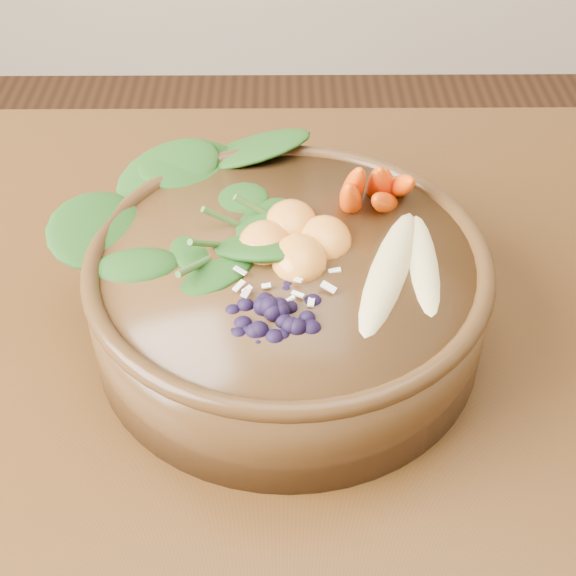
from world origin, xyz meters
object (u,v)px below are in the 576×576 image
(blueberry_pile, at_px, (277,293))
(stoneware_bowl, at_px, (288,297))
(banana_halves, at_px, (408,251))
(carrot_cluster, at_px, (375,157))
(mandarin_cluster, at_px, (295,224))
(kale_heap, at_px, (243,178))

(blueberry_pile, bearing_deg, stoneware_bowl, 82.67)
(banana_halves, xyz_separation_m, blueberry_pile, (-0.10, -0.05, 0.01))
(carrot_cluster, bearing_deg, banana_halves, -66.94)
(stoneware_bowl, bearing_deg, blueberry_pile, -97.33)
(carrot_cluster, xyz_separation_m, banana_halves, (0.02, -0.08, -0.03))
(banana_halves, height_order, mandarin_cluster, mandarin_cluster)
(stoneware_bowl, xyz_separation_m, kale_heap, (-0.04, 0.07, 0.06))
(kale_heap, height_order, mandarin_cluster, kale_heap)
(kale_heap, relative_size, banana_halves, 1.20)
(carrot_cluster, relative_size, banana_halves, 0.50)
(banana_halves, distance_m, blueberry_pile, 0.11)
(banana_halves, relative_size, blueberry_pile, 1.18)
(carrot_cluster, height_order, mandarin_cluster, carrot_cluster)
(stoneware_bowl, relative_size, blueberry_pile, 2.16)
(stoneware_bowl, distance_m, banana_halves, 0.10)
(blueberry_pile, bearing_deg, kale_heap, 101.60)
(kale_heap, xyz_separation_m, carrot_cluster, (0.10, 0.00, 0.02))
(stoneware_bowl, bearing_deg, kale_heap, 116.67)
(banana_halves, bearing_deg, stoneware_bowl, -177.26)
(banana_halves, distance_m, mandarin_cluster, 0.09)
(stoneware_bowl, relative_size, kale_heap, 1.53)
(kale_heap, xyz_separation_m, mandarin_cluster, (0.04, -0.05, -0.01))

